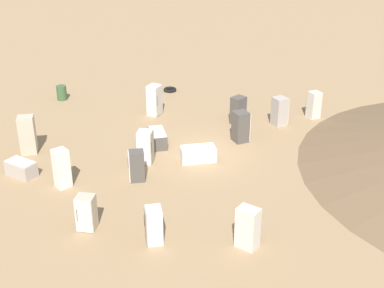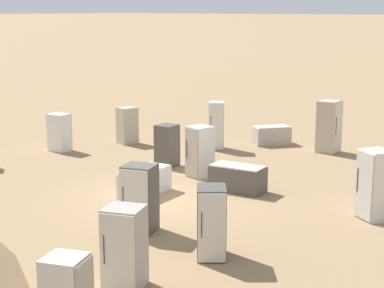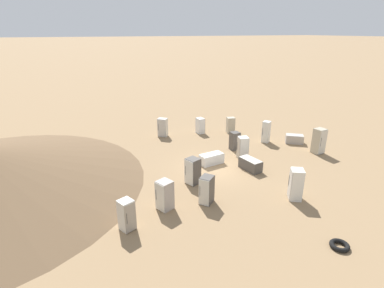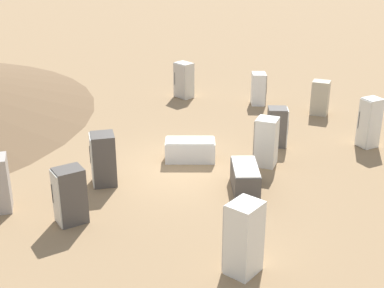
{
  "view_description": "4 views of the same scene",
  "coord_description": "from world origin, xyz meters",
  "px_view_note": "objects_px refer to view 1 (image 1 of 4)",
  "views": [
    {
      "loc": [
        24.01,
        -2.46,
        12.01
      ],
      "look_at": [
        0.45,
        -0.43,
        0.72
      ],
      "focal_mm": 50.0,
      "sensor_mm": 36.0,
      "label": 1
    },
    {
      "loc": [
        -11.41,
        13.12,
        5.32
      ],
      "look_at": [
        -1.02,
        -0.03,
        1.76
      ],
      "focal_mm": 60.0,
      "sensor_mm": 36.0,
      "label": 2
    },
    {
      "loc": [
        -16.2,
        9.24,
        8.87
      ],
      "look_at": [
        1.39,
        1.12,
        1.51
      ],
      "focal_mm": 28.0,
      "sensor_mm": 36.0,
      "label": 3
    },
    {
      "loc": [
        -15.76,
        -2.19,
        7.53
      ],
      "look_at": [
        -1.03,
        -0.45,
        1.39
      ],
      "focal_mm": 50.0,
      "sensor_mm": 36.0,
      "label": 4
    }
  ],
  "objects_px": {
    "discarded_fridge_13": "(238,110)",
    "rusty_barrel": "(62,93)",
    "discarded_fridge_12": "(145,147)",
    "scrap_tire": "(170,90)",
    "discarded_fridge_3": "(154,225)",
    "discarded_fridge_11": "(158,138)",
    "discarded_fridge_6": "(86,213)",
    "discarded_fridge_10": "(248,228)",
    "discarded_fridge_14": "(198,154)",
    "discarded_fridge_2": "(136,166)",
    "discarded_fridge_1": "(241,127)",
    "discarded_fridge_0": "(280,111)",
    "discarded_fridge_7": "(62,168)",
    "discarded_fridge_5": "(154,100)",
    "discarded_fridge_4": "(21,168)",
    "discarded_fridge_8": "(27,135)",
    "discarded_fridge_9": "(314,105)"
  },
  "relations": [
    {
      "from": "discarded_fridge_4",
      "to": "discarded_fridge_5",
      "type": "height_order",
      "value": "discarded_fridge_5"
    },
    {
      "from": "discarded_fridge_0",
      "to": "discarded_fridge_14",
      "type": "distance_m",
      "value": 6.42
    },
    {
      "from": "discarded_fridge_2",
      "to": "scrap_tire",
      "type": "relative_size",
      "value": 1.7
    },
    {
      "from": "discarded_fridge_4",
      "to": "rusty_barrel",
      "type": "bearing_deg",
      "value": 33.56
    },
    {
      "from": "discarded_fridge_4",
      "to": "discarded_fridge_7",
      "type": "bearing_deg",
      "value": -83.61
    },
    {
      "from": "discarded_fridge_2",
      "to": "discarded_fridge_13",
      "type": "bearing_deg",
      "value": -46.96
    },
    {
      "from": "discarded_fridge_9",
      "to": "discarded_fridge_12",
      "type": "xyz_separation_m",
      "value": [
        4.88,
        -9.74,
        0.05
      ]
    },
    {
      "from": "discarded_fridge_5",
      "to": "discarded_fridge_10",
      "type": "bearing_deg",
      "value": 45.49
    },
    {
      "from": "discarded_fridge_12",
      "to": "discarded_fridge_1",
      "type": "bearing_deg",
      "value": 125.89
    },
    {
      "from": "discarded_fridge_1",
      "to": "discarded_fridge_10",
      "type": "relative_size",
      "value": 1.0
    },
    {
      "from": "discarded_fridge_8",
      "to": "discarded_fridge_10",
      "type": "height_order",
      "value": "discarded_fridge_8"
    },
    {
      "from": "discarded_fridge_12",
      "to": "discarded_fridge_3",
      "type": "bearing_deg",
      "value": 16.23
    },
    {
      "from": "discarded_fridge_8",
      "to": "discarded_fridge_10",
      "type": "distance_m",
      "value": 12.93
    },
    {
      "from": "discarded_fridge_0",
      "to": "discarded_fridge_12",
      "type": "height_order",
      "value": "discarded_fridge_12"
    },
    {
      "from": "discarded_fridge_14",
      "to": "discarded_fridge_13",
      "type": "bearing_deg",
      "value": -37.96
    },
    {
      "from": "discarded_fridge_1",
      "to": "discarded_fridge_14",
      "type": "height_order",
      "value": "discarded_fridge_1"
    },
    {
      "from": "discarded_fridge_14",
      "to": "discarded_fridge_1",
      "type": "bearing_deg",
      "value": -56.16
    },
    {
      "from": "discarded_fridge_9",
      "to": "discarded_fridge_12",
      "type": "relative_size",
      "value": 0.94
    },
    {
      "from": "discarded_fridge_1",
      "to": "discarded_fridge_8",
      "type": "height_order",
      "value": "discarded_fridge_8"
    },
    {
      "from": "scrap_tire",
      "to": "discarded_fridge_9",
      "type": "bearing_deg",
      "value": 57.41
    },
    {
      "from": "discarded_fridge_10",
      "to": "discarded_fridge_12",
      "type": "height_order",
      "value": "discarded_fridge_12"
    },
    {
      "from": "discarded_fridge_14",
      "to": "rusty_barrel",
      "type": "relative_size",
      "value": 1.93
    },
    {
      "from": "discarded_fridge_14",
      "to": "discarded_fridge_2",
      "type": "bearing_deg",
      "value": 112.68
    },
    {
      "from": "discarded_fridge_7",
      "to": "discarded_fridge_14",
      "type": "distance_m",
      "value": 6.56
    },
    {
      "from": "discarded_fridge_4",
      "to": "discarded_fridge_11",
      "type": "distance_m",
      "value": 6.94
    },
    {
      "from": "discarded_fridge_12",
      "to": "scrap_tire",
      "type": "height_order",
      "value": "discarded_fridge_12"
    },
    {
      "from": "discarded_fridge_0",
      "to": "rusty_barrel",
      "type": "bearing_deg",
      "value": -133.81
    },
    {
      "from": "discarded_fridge_10",
      "to": "scrap_tire",
      "type": "relative_size",
      "value": 1.93
    },
    {
      "from": "discarded_fridge_12",
      "to": "discarded_fridge_6",
      "type": "bearing_deg",
      "value": -9.05
    },
    {
      "from": "discarded_fridge_3",
      "to": "rusty_barrel",
      "type": "relative_size",
      "value": 1.56
    },
    {
      "from": "discarded_fridge_14",
      "to": "discarded_fridge_5",
      "type": "bearing_deg",
      "value": 11.22
    },
    {
      "from": "discarded_fridge_1",
      "to": "discarded_fridge_9",
      "type": "bearing_deg",
      "value": 100.99
    },
    {
      "from": "discarded_fridge_13",
      "to": "rusty_barrel",
      "type": "xyz_separation_m",
      "value": [
        -4.68,
        -10.45,
        -0.33
      ]
    },
    {
      "from": "discarded_fridge_2",
      "to": "discarded_fridge_11",
      "type": "distance_m",
      "value": 3.79
    },
    {
      "from": "discarded_fridge_6",
      "to": "discarded_fridge_12",
      "type": "xyz_separation_m",
      "value": [
        -5.47,
        2.33,
        0.1
      ]
    },
    {
      "from": "discarded_fridge_10",
      "to": "discarded_fridge_12",
      "type": "relative_size",
      "value": 1.0
    },
    {
      "from": "discarded_fridge_1",
      "to": "discarded_fridge_2",
      "type": "relative_size",
      "value": 1.14
    },
    {
      "from": "discarded_fridge_0",
      "to": "discarded_fridge_7",
      "type": "height_order",
      "value": "discarded_fridge_7"
    },
    {
      "from": "discarded_fridge_3",
      "to": "discarded_fridge_11",
      "type": "xyz_separation_m",
      "value": [
        -8.42,
        0.37,
        -0.32
      ]
    },
    {
      "from": "discarded_fridge_5",
      "to": "discarded_fridge_7",
      "type": "height_order",
      "value": "discarded_fridge_7"
    },
    {
      "from": "discarded_fridge_4",
      "to": "discarded_fridge_6",
      "type": "bearing_deg",
      "value": -106.75
    },
    {
      "from": "discarded_fridge_1",
      "to": "rusty_barrel",
      "type": "xyz_separation_m",
      "value": [
        -7.04,
        -10.19,
        -0.37
      ]
    },
    {
      "from": "discarded_fridge_1",
      "to": "discarded_fridge_4",
      "type": "bearing_deg",
      "value": -95.32
    },
    {
      "from": "discarded_fridge_9",
      "to": "discarded_fridge_12",
      "type": "bearing_deg",
      "value": -174.82
    },
    {
      "from": "discarded_fridge_10",
      "to": "discarded_fridge_14",
      "type": "distance_m",
      "value": 7.17
    },
    {
      "from": "discarded_fridge_5",
      "to": "discarded_fridge_9",
      "type": "relative_size",
      "value": 1.16
    },
    {
      "from": "discarded_fridge_1",
      "to": "discarded_fridge_7",
      "type": "distance_m",
      "value": 9.58
    },
    {
      "from": "discarded_fridge_1",
      "to": "discarded_fridge_12",
      "type": "bearing_deg",
      "value": -88.26
    },
    {
      "from": "discarded_fridge_7",
      "to": "discarded_fridge_10",
      "type": "relative_size",
      "value": 1.11
    },
    {
      "from": "discarded_fridge_0",
      "to": "discarded_fridge_8",
      "type": "height_order",
      "value": "discarded_fridge_8"
    }
  ]
}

